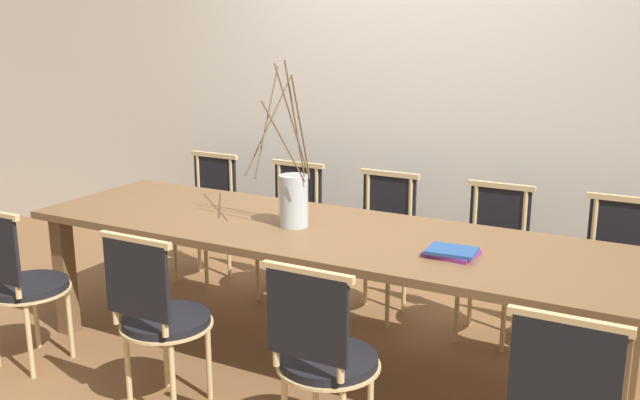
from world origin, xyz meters
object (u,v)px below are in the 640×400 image
object	(u,v)px
chair_near_center	(323,354)
chair_far_center	(380,239)
vase_centerpiece	(293,198)
book_stack	(452,252)
dining_table	(320,244)

from	to	relation	value
chair_near_center	chair_far_center	size ratio (longest dim) A/B	1.00
vase_centerpiece	book_stack	xyz separation A→B (m)	(0.86, -0.08, -0.13)
dining_table	chair_near_center	bearing A→B (deg)	-60.92
vase_centerpiece	chair_near_center	bearing A→B (deg)	-52.57
dining_table	chair_near_center	size ratio (longest dim) A/B	3.60
dining_table	book_stack	xyz separation A→B (m)	(0.72, -0.10, 0.10)
chair_far_center	vase_centerpiece	size ratio (longest dim) A/B	1.04
book_stack	vase_centerpiece	bearing A→B (deg)	174.98
dining_table	vase_centerpiece	distance (m)	0.27
vase_centerpiece	book_stack	bearing A→B (deg)	-5.02
chair_near_center	vase_centerpiece	distance (m)	1.01
dining_table	chair_far_center	bearing A→B (deg)	89.49
chair_near_center	vase_centerpiece	bearing A→B (deg)	127.43
dining_table	vase_centerpiece	xyz separation A→B (m)	(-0.14, -0.02, 0.23)
vase_centerpiece	book_stack	size ratio (longest dim) A/B	3.60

